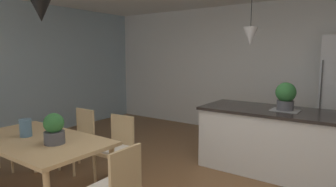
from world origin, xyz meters
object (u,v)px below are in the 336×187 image
at_px(dining_table, 38,144).
at_px(chair_far_right, 116,147).
at_px(kitchen_island, 273,140).
at_px(potted_plant_on_island, 286,96).
at_px(chair_far_left, 79,137).
at_px(potted_plant_on_table, 54,129).
at_px(vase_on_dining_table, 26,128).

distance_m(dining_table, chair_far_right, 0.94).
bearing_deg(kitchen_island, potted_plant_on_island, 0.00).
bearing_deg(chair_far_left, kitchen_island, 33.32).
distance_m(dining_table, potted_plant_on_table, 0.40).
distance_m(chair_far_right, potted_plant_on_island, 2.39).
relative_size(potted_plant_on_island, vase_on_dining_table, 1.92).
bearing_deg(potted_plant_on_island, dining_table, -131.34).
relative_size(chair_far_left, kitchen_island, 0.43).
xyz_separation_m(potted_plant_on_table, vase_on_dining_table, (-0.52, -0.03, -0.06)).
height_order(kitchen_island, vase_on_dining_table, vase_on_dining_table).
relative_size(potted_plant_on_table, vase_on_dining_table, 1.62).
bearing_deg(vase_on_dining_table, dining_table, 8.88).
bearing_deg(vase_on_dining_table, kitchen_island, 48.25).
distance_m(dining_table, chair_far_left, 0.94).
relative_size(chair_far_left, chair_far_right, 1.00).
xyz_separation_m(kitchen_island, vase_on_dining_table, (-2.15, -2.41, 0.36)).
bearing_deg(vase_on_dining_table, potted_plant_on_table, 3.41).
height_order(dining_table, vase_on_dining_table, vase_on_dining_table).
xyz_separation_m(chair_far_left, kitchen_island, (2.34, 1.54, -0.01)).
bearing_deg(chair_far_left, chair_far_right, -0.01).
height_order(kitchen_island, potted_plant_on_table, potted_plant_on_table).
relative_size(dining_table, potted_plant_on_island, 4.38).
relative_size(kitchen_island, potted_plant_on_island, 5.12).
relative_size(dining_table, chair_far_left, 1.97).
bearing_deg(dining_table, potted_plant_on_island, 48.66).
distance_m(chair_far_left, potted_plant_on_table, 1.17).
distance_m(chair_far_left, chair_far_right, 0.77).
distance_m(chair_far_right, kitchen_island, 2.20).
xyz_separation_m(dining_table, kitchen_island, (1.96, 2.38, -0.19)).
xyz_separation_m(chair_far_left, chair_far_right, (0.77, -0.00, 0.00)).
xyz_separation_m(chair_far_right, potted_plant_on_island, (1.71, 1.54, 0.63)).
bearing_deg(dining_table, chair_far_left, 114.65).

